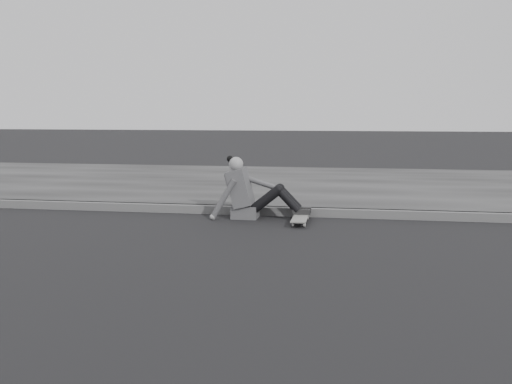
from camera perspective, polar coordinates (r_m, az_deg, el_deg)
ground at (r=5.69m, az=3.81°, el=-7.10°), size 80.00×80.00×0.00m
curb at (r=8.19m, az=5.54°, el=-2.02°), size 24.00×0.16×0.12m
sidewalk at (r=11.17m, az=6.55°, el=0.66°), size 24.00×6.00×0.12m
skateboard at (r=7.69m, az=4.47°, el=-2.58°), size 0.20×0.78×0.09m
seated_woman at (r=7.97m, az=-0.63°, el=-0.07°), size 1.38×0.46×0.88m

